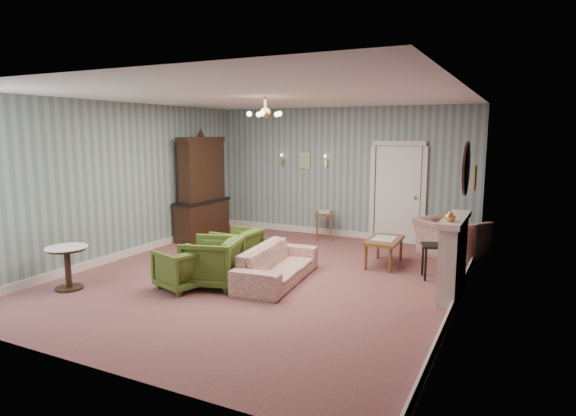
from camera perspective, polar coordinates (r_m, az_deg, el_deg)
The scene contains 27 objects.
floor at distance 8.01m, azimuth -2.58°, elevation -8.10°, with size 7.00×7.00×0.00m, color #86514E.
ceiling at distance 7.67m, azimuth -2.73°, elevation 13.07°, with size 7.00×7.00×0.00m, color white.
wall_back at distance 10.89m, azimuth 6.31°, elevation 4.18°, with size 6.00×6.00×0.00m, color slate.
wall_front at distance 4.98m, azimuth -22.53°, elevation -2.14°, with size 6.00×6.00×0.00m, color slate.
wall_left at distance 9.52m, azimuth -18.69°, elevation 3.07°, with size 7.00×7.00×0.00m, color slate.
wall_right at distance 6.80m, azimuth 20.09°, elevation 0.81°, with size 7.00×7.00×0.00m, color slate.
wall_right_floral at distance 6.80m, azimuth 19.96°, elevation 0.82°, with size 7.00×7.00×0.00m, color #AB5569.
door at distance 10.52m, azimuth 12.87°, elevation 1.81°, with size 1.12×0.12×2.16m, color white, non-canonical shape.
olive_chair_a at distance 7.49m, azimuth -12.47°, elevation -6.79°, with size 0.67×0.62×0.69m, color #4A6122.
olive_chair_b at distance 7.53m, azimuth -8.99°, elevation -6.05°, with size 0.80×0.75×0.83m, color #4A6122.
olive_chair_c at distance 8.59m, azimuth -6.05°, elevation -4.43°, with size 0.71×0.67×0.73m, color #4A6122.
sofa_chintz at distance 7.65m, azimuth -1.26°, elevation -5.97°, with size 1.94×0.57×0.76m, color #973D3D.
wingback_chair at distance 9.55m, azimuth 18.72°, elevation -2.72°, with size 1.13×0.73×0.98m, color #973D3D.
dresser at distance 10.74m, azimuth -10.20°, elevation 2.64°, with size 0.50×1.43×2.39m, color black, non-canonical shape.
fireplace at distance 7.36m, azimuth 18.99°, elevation -5.43°, with size 0.30×1.40×1.16m, color beige, non-canonical shape.
mantel_vase at distance 6.85m, azimuth 18.66°, elevation -0.89°, with size 0.15×0.15×0.15m, color gold.
oval_mirror at distance 7.16m, azimuth 20.30°, elevation 4.41°, with size 0.04×0.76×0.84m, color white, non-canonical shape.
framed_print at distance 8.51m, azimuth 21.26°, elevation 3.31°, with size 0.04×0.34×0.42m, color gold, non-canonical shape.
coffee_table at distance 8.74m, azimuth 11.30°, elevation -5.14°, with size 0.54×0.96×0.49m, color brown, non-canonical shape.
side_table_black at distance 8.15m, azimuth 16.89°, elevation -6.10°, with size 0.38×0.38×0.57m, color black, non-canonical shape.
pedestal_table at distance 8.00m, azimuth -24.63°, elevation -6.47°, with size 0.61×0.61×0.66m, color black, non-canonical shape.
nesting_table at distance 10.69m, azimuth 4.29°, elevation -1.98°, with size 0.39×0.50×0.65m, color brown, non-canonical shape.
gilt_mirror_back at distance 11.17m, azimuth 1.90°, elevation 5.63°, with size 0.28×0.06×0.36m, color gold, non-canonical shape.
sconce_left at distance 11.39m, azimuth -0.68°, elevation 5.70°, with size 0.16×0.12×0.30m, color gold, non-canonical shape.
sconce_right at distance 10.94m, azimuth 4.49°, elevation 5.54°, with size 0.16×0.12×0.30m, color gold, non-canonical shape.
chandelier at distance 7.66m, azimuth -2.72°, elevation 11.06°, with size 0.56×0.56×0.36m, color gold, non-canonical shape.
burgundy_cushion at distance 9.42m, azimuth 18.29°, elevation -2.94°, with size 0.38×0.10×0.38m, color maroon.
Camera 1 is at (3.70, -6.70, 2.35)m, focal length 30.01 mm.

